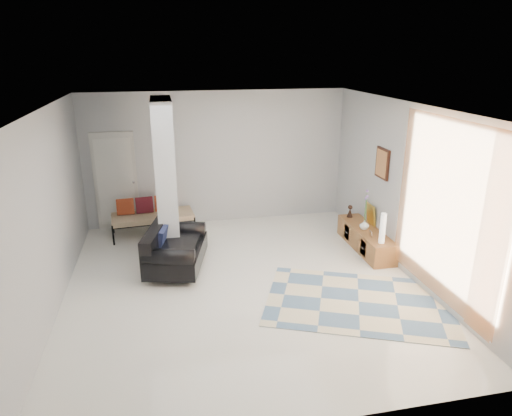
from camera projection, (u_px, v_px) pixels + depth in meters
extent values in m
plane|color=white|center=(243.00, 284.00, 7.34)|extent=(6.00, 6.00, 0.00)
plane|color=white|center=(241.00, 108.00, 6.42)|extent=(6.00, 6.00, 0.00)
plane|color=#AFB0B3|center=(217.00, 158.00, 9.65)|extent=(6.00, 0.00, 6.00)
plane|color=#AFB0B3|center=(300.00, 304.00, 4.10)|extent=(6.00, 0.00, 6.00)
plane|color=#AFB0B3|center=(48.00, 214.00, 6.35)|extent=(0.00, 6.00, 6.00)
plane|color=#AFB0B3|center=(408.00, 191.00, 7.41)|extent=(0.00, 6.00, 6.00)
cube|color=silver|center=(166.00, 178.00, 8.15)|extent=(0.35, 1.20, 2.80)
cube|color=beige|center=(116.00, 182.00, 9.33)|extent=(0.85, 0.06, 2.04)
plane|color=orange|center=(446.00, 212.00, 6.31)|extent=(0.00, 2.55, 2.55)
cube|color=black|center=(382.00, 163.00, 8.15)|extent=(0.04, 0.45, 0.55)
cube|color=brown|center=(366.00, 239.00, 8.59)|extent=(0.45, 1.71, 0.40)
cube|color=black|center=(364.00, 248.00, 8.20)|extent=(0.02, 0.23, 0.28)
cube|color=black|center=(347.00, 232.00, 8.90)|extent=(0.02, 0.23, 0.28)
cube|color=yellow|center=(371.00, 214.00, 8.71)|extent=(0.09, 0.32, 0.40)
cube|color=silver|center=(371.00, 234.00, 8.13)|extent=(0.04, 0.10, 0.12)
cylinder|color=silver|center=(150.00, 281.00, 7.32)|extent=(0.05, 0.05, 0.10)
cylinder|color=silver|center=(166.00, 250.00, 8.46)|extent=(0.05, 0.05, 0.10)
cylinder|color=silver|center=(191.00, 282.00, 7.30)|extent=(0.05, 0.05, 0.10)
cylinder|color=silver|center=(202.00, 251.00, 8.44)|extent=(0.05, 0.05, 0.10)
cube|color=black|center=(177.00, 255.00, 7.81)|extent=(1.18, 1.60, 0.30)
cube|color=black|center=(156.00, 237.00, 7.72)|extent=(0.53, 1.45, 0.36)
cylinder|color=black|center=(168.00, 257.00, 7.17)|extent=(0.86, 0.47, 0.28)
cylinder|color=black|center=(183.00, 229.00, 8.31)|extent=(0.86, 0.47, 0.28)
cube|color=black|center=(163.00, 236.00, 7.71)|extent=(0.26, 0.55, 0.31)
cylinder|color=black|center=(113.00, 235.00, 8.75)|extent=(0.04, 0.04, 0.40)
cylinder|color=black|center=(195.00, 227.00, 9.19)|extent=(0.04, 0.04, 0.40)
cylinder|color=black|center=(113.00, 224.00, 9.34)|extent=(0.04, 0.04, 0.40)
cylinder|color=black|center=(190.00, 216.00, 9.78)|extent=(0.04, 0.04, 0.40)
cube|color=beige|center=(153.00, 217.00, 9.21)|extent=(1.66, 0.81, 0.12)
cube|color=#99371B|center=(125.00, 207.00, 9.13)|extent=(0.35, 0.20, 0.33)
cube|color=maroon|center=(144.00, 205.00, 9.23)|extent=(0.35, 0.20, 0.33)
cube|color=#99371B|center=(163.00, 203.00, 9.34)|extent=(0.35, 0.20, 0.33)
cube|color=beige|center=(359.00, 302.00, 6.81)|extent=(3.19, 2.70, 0.01)
cylinder|color=white|center=(383.00, 228.00, 7.83)|extent=(0.10, 0.10, 0.54)
imported|color=white|center=(364.00, 225.00, 8.48)|extent=(0.19, 0.19, 0.18)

